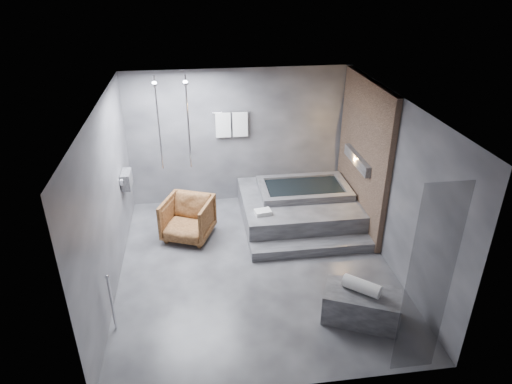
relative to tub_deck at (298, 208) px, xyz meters
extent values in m
plane|color=#2F2F32|center=(-1.05, -1.45, -0.25)|extent=(5.00, 5.00, 0.00)
cube|color=#4F4F52|center=(-1.05, -1.45, 2.55)|extent=(4.50, 5.00, 0.04)
cube|color=#3A3A3F|center=(-1.05, 1.05, 1.15)|extent=(4.50, 0.04, 2.80)
cube|color=#3A3A3F|center=(-1.05, -3.95, 1.15)|extent=(4.50, 0.04, 2.80)
cube|color=#3A3A3F|center=(-3.30, -1.45, 1.15)|extent=(0.04, 5.00, 2.80)
cube|color=#3A3A3F|center=(1.20, -1.45, 1.15)|extent=(0.04, 5.00, 2.80)
cube|color=#A57D60|center=(1.14, -0.20, 1.15)|extent=(0.10, 2.40, 2.78)
cube|color=#FF9938|center=(1.06, -0.20, 1.05)|extent=(0.14, 1.20, 0.20)
cube|color=gray|center=(-3.21, -0.05, 0.85)|extent=(0.16, 0.42, 0.30)
imported|color=beige|center=(-3.20, -0.15, 0.80)|extent=(0.08, 0.08, 0.21)
imported|color=beige|center=(-3.20, 0.05, 0.78)|extent=(0.07, 0.07, 0.15)
cylinder|color=silver|center=(-2.05, 0.60, 1.65)|extent=(0.04, 0.04, 1.80)
cylinder|color=silver|center=(-2.60, 0.60, 1.65)|extent=(0.04, 0.04, 1.80)
cylinder|color=silver|center=(-1.20, 0.99, 1.70)|extent=(0.75, 0.02, 0.02)
cube|color=white|center=(-1.37, 0.97, 1.45)|extent=(0.30, 0.06, 0.50)
cube|color=white|center=(-1.03, 0.97, 1.45)|extent=(0.30, 0.06, 0.50)
cylinder|color=silver|center=(-3.20, -2.65, 0.20)|extent=(0.04, 0.04, 0.90)
cube|color=black|center=(0.60, -3.90, 1.10)|extent=(0.55, 0.01, 2.60)
cube|color=#343437|center=(0.00, 0.00, 0.00)|extent=(2.20, 2.00, 0.50)
cube|color=#343437|center=(0.00, -1.18, -0.16)|extent=(2.20, 0.36, 0.18)
cube|color=#353538|center=(0.27, -2.93, -0.01)|extent=(1.20, 0.96, 0.48)
imported|color=#442511|center=(-2.16, -0.38, 0.14)|extent=(1.09, 1.10, 0.78)
cylinder|color=white|center=(0.25, -2.90, 0.32)|extent=(0.53, 0.50, 0.19)
cube|color=silver|center=(-0.80, -0.59, 0.29)|extent=(0.32, 0.25, 0.08)
camera|label=1|loc=(-1.91, -7.73, 4.40)|focal=32.00mm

